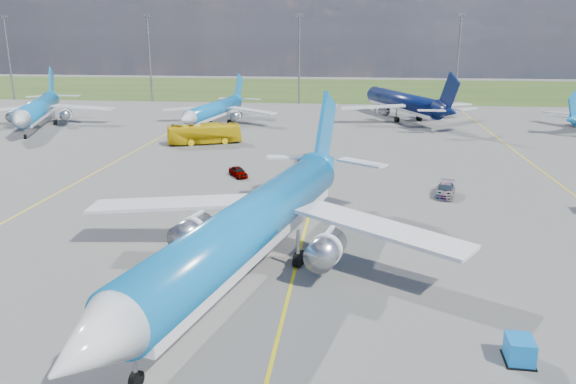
# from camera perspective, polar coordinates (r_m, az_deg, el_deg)

# --- Properties ---
(ground) EXTENTS (400.00, 400.00, 0.00)m
(ground) POSITION_cam_1_polar(r_m,az_deg,el_deg) (42.41, 0.30, -9.49)
(ground) COLOR #50504E
(ground) RESTS_ON ground
(grass_strip) EXTENTS (400.00, 80.00, 0.01)m
(grass_strip) POSITION_cam_1_polar(r_m,az_deg,el_deg) (188.99, 5.37, 10.37)
(grass_strip) COLOR #2D4719
(grass_strip) RESTS_ON ground
(taxiway_lines) EXTENTS (60.25, 160.00, 0.02)m
(taxiway_lines) POSITION_cam_1_polar(r_m,az_deg,el_deg) (68.36, 2.99, 0.49)
(taxiway_lines) COLOR gold
(taxiway_lines) RESTS_ON ground
(floodlight_masts) EXTENTS (202.20, 0.50, 22.70)m
(floodlight_masts) POSITION_cam_1_polar(r_m,az_deg,el_deg) (148.29, 9.08, 13.59)
(floodlight_masts) COLOR slate
(floodlight_masts) RESTS_ON ground
(bg_jet_nw) EXTENTS (41.80, 47.64, 10.44)m
(bg_jet_nw) POSITION_cam_1_polar(r_m,az_deg,el_deg) (122.46, -23.87, 6.05)
(bg_jet_nw) COLOR #0D6CB6
(bg_jet_nw) RESTS_ON ground
(bg_jet_nnw) EXTENTS (30.63, 37.61, 8.99)m
(bg_jet_nnw) POSITION_cam_1_polar(r_m,az_deg,el_deg) (115.52, -7.38, 6.76)
(bg_jet_nnw) COLOR #0D6CB6
(bg_jet_nnw) RESTS_ON ground
(bg_jet_n) EXTENTS (45.15, 50.58, 10.91)m
(bg_jet_n) POSITION_cam_1_polar(r_m,az_deg,el_deg) (124.42, 11.49, 7.23)
(bg_jet_n) COLOR #071340
(bg_jet_n) RESTS_ON ground
(main_airliner) EXTENTS (44.63, 52.69, 12.00)m
(main_airliner) POSITION_cam_1_polar(r_m,az_deg,el_deg) (44.21, -3.68, -8.42)
(main_airliner) COLOR #0D6CB6
(main_airliner) RESTS_ON ground
(uld_container) EXTENTS (1.52, 1.87, 1.46)m
(uld_container) POSITION_cam_1_polar(r_m,az_deg,el_deg) (35.85, 22.46, -14.60)
(uld_container) COLOR blue
(uld_container) RESTS_ON ground
(apron_bus) EXTENTS (12.51, 7.33, 3.44)m
(apron_bus) POSITION_cam_1_polar(r_m,az_deg,el_deg) (95.80, -8.51, 5.87)
(apron_bus) COLOR yellow
(apron_bus) RESTS_ON ground
(service_car_a) EXTENTS (3.40, 4.12, 1.32)m
(service_car_a) POSITION_cam_1_polar(r_m,az_deg,el_deg) (73.40, -5.08, 2.06)
(service_car_a) COLOR #999999
(service_car_a) RESTS_ON ground
(service_car_b) EXTENTS (5.51, 3.76, 1.40)m
(service_car_b) POSITION_cam_1_polar(r_m,az_deg,el_deg) (80.73, 2.80, 3.41)
(service_car_b) COLOR #999999
(service_car_b) RESTS_ON ground
(service_car_c) EXTENTS (3.12, 5.33, 1.45)m
(service_car_c) POSITION_cam_1_polar(r_m,az_deg,el_deg) (66.97, 15.69, 0.21)
(service_car_c) COLOR #999999
(service_car_c) RESTS_ON ground
(baggage_tug_c) EXTENTS (2.46, 4.65, 1.01)m
(baggage_tug_c) POSITION_cam_1_polar(r_m,az_deg,el_deg) (97.78, -6.82, 5.39)
(baggage_tug_c) COLOR #194799
(baggage_tug_c) RESTS_ON ground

